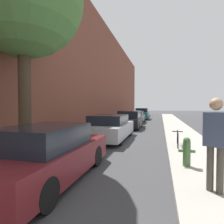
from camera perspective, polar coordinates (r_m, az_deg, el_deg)
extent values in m
plane|color=#3D3D3F|center=(14.94, 8.24, -5.09)|extent=(120.00, 120.00, 0.00)
cube|color=#ADA89E|center=(15.52, -2.50, -4.59)|extent=(2.00, 52.00, 0.12)
cube|color=#ADA89E|center=(14.90, 19.44, -4.96)|extent=(2.00, 52.00, 0.12)
cube|color=brown|center=(16.21, -7.22, 13.66)|extent=(0.70, 52.00, 10.25)
cylinder|color=black|center=(6.44, -17.94, -11.69)|extent=(0.22, 0.60, 0.60)
cylinder|color=black|center=(5.80, -5.08, -13.13)|extent=(0.22, 0.60, 0.60)
cylinder|color=black|center=(3.65, -19.66, -22.47)|extent=(0.22, 0.60, 0.60)
cube|color=maroon|center=(4.97, -18.56, -13.48)|extent=(1.69, 4.08, 0.66)
cube|color=black|center=(4.72, -19.73, -7.04)|extent=(1.49, 2.12, 0.52)
cylinder|color=black|center=(11.73, -2.81, -5.28)|extent=(0.22, 0.69, 0.69)
cylinder|color=black|center=(11.34, 5.32, -5.53)|extent=(0.22, 0.69, 0.69)
cylinder|color=black|center=(9.14, -8.04, -7.32)|extent=(0.22, 0.69, 0.69)
cylinder|color=black|center=(8.65, 2.35, -7.83)|extent=(0.22, 0.69, 0.69)
cube|color=silver|center=(10.15, -0.63, -5.39)|extent=(1.90, 4.47, 0.66)
cube|color=black|center=(9.92, -0.90, -2.27)|extent=(1.67, 2.32, 0.47)
cylinder|color=black|center=(16.72, 3.46, -3.27)|extent=(0.22, 0.62, 0.62)
cylinder|color=black|center=(16.50, 8.83, -3.36)|extent=(0.22, 0.62, 0.62)
cylinder|color=black|center=(14.28, 1.52, -4.14)|extent=(0.22, 0.62, 0.62)
cylinder|color=black|center=(14.01, 7.80, -4.27)|extent=(0.22, 0.62, 0.62)
cube|color=black|center=(15.34, 5.44, -3.07)|extent=(1.78, 4.06, 0.63)
cube|color=black|center=(15.14, 5.35, -0.79)|extent=(1.57, 2.11, 0.60)
cylinder|color=black|center=(21.67, 5.53, -2.04)|extent=(0.22, 0.67, 0.67)
cylinder|color=black|center=(21.49, 9.59, -2.09)|extent=(0.22, 0.67, 0.67)
cylinder|color=black|center=(19.17, 4.34, -2.54)|extent=(0.22, 0.67, 0.67)
cylinder|color=black|center=(18.96, 8.92, -2.61)|extent=(0.22, 0.67, 0.67)
cube|color=slate|center=(20.30, 7.11, -1.88)|extent=(1.75, 4.10, 0.60)
cube|color=black|center=(20.11, 7.06, -0.41)|extent=(1.54, 2.13, 0.46)
cylinder|color=black|center=(27.03, 7.82, -1.28)|extent=(0.22, 0.67, 0.67)
cylinder|color=black|center=(26.89, 10.96, -1.31)|extent=(0.22, 0.67, 0.67)
cylinder|color=black|center=(24.49, 7.12, -1.60)|extent=(0.22, 0.67, 0.67)
cylinder|color=black|center=(24.35, 10.59, -1.64)|extent=(0.22, 0.67, 0.67)
cube|color=#1E6066|center=(25.67, 9.13, -0.90)|extent=(1.69, 4.12, 0.80)
cube|color=black|center=(25.48, 9.11, 0.57)|extent=(1.49, 2.14, 0.53)
cylinder|color=#423323|center=(6.97, -24.97, 5.16)|extent=(0.41, 0.41, 4.21)
cylinder|color=#47703D|center=(5.77, 21.73, -11.75)|extent=(0.20, 0.20, 0.68)
sphere|color=#47703D|center=(5.69, 21.78, -8.10)|extent=(0.19, 0.19, 0.19)
cylinder|color=#47703D|center=(5.73, 20.18, -10.98)|extent=(0.13, 0.08, 0.08)
cylinder|color=#47703D|center=(5.77, 23.30, -10.93)|extent=(0.13, 0.08, 0.08)
cylinder|color=#4C473D|center=(4.35, 27.64, -14.86)|extent=(0.18, 0.18, 0.89)
cylinder|color=#4C473D|center=(4.30, 29.99, -15.11)|extent=(0.18, 0.18, 0.89)
cube|color=#475675|center=(4.17, 28.97, -4.68)|extent=(0.46, 0.40, 0.67)
sphere|color=tan|center=(4.14, 29.08, 2.11)|extent=(0.24, 0.24, 0.24)
torus|color=black|center=(8.90, 19.26, -7.12)|extent=(0.08, 0.62, 0.62)
torus|color=black|center=(8.02, 19.37, -8.11)|extent=(0.08, 0.62, 0.62)
cube|color=#235193|center=(8.44, 19.32, -6.66)|extent=(0.08, 0.75, 0.04)
cylinder|color=#235193|center=(8.27, 19.35, -6.25)|extent=(0.04, 0.04, 0.17)
cube|color=black|center=(8.80, 19.28, -5.61)|extent=(0.44, 0.06, 0.04)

